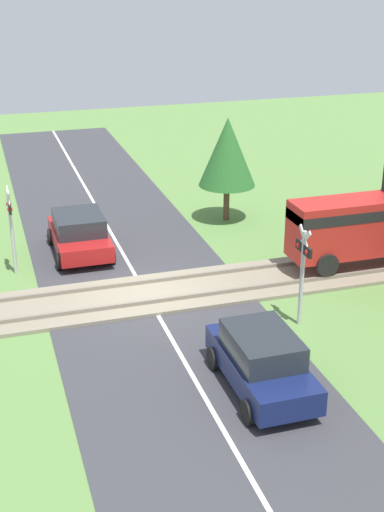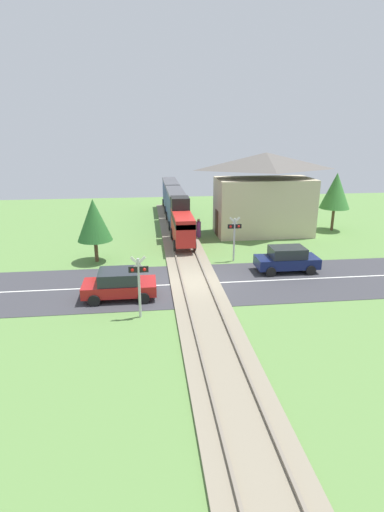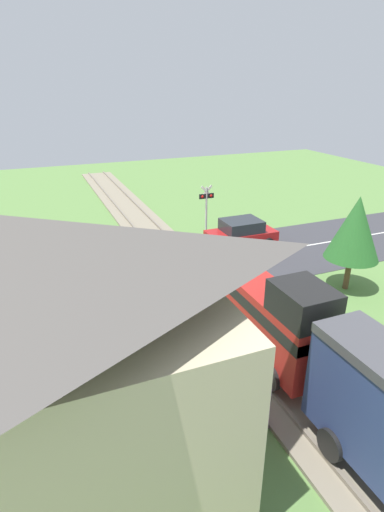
{
  "view_description": "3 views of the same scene",
  "coord_description": "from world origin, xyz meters",
  "px_view_note": "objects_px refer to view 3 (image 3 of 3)",
  "views": [
    {
      "loc": [
        19.63,
        -4.59,
        9.86
      ],
      "look_at": [
        0.0,
        1.48,
        1.2
      ],
      "focal_mm": 50.0,
      "sensor_mm": 36.0,
      "label": 1
    },
    {
      "loc": [
        -2.63,
        -20.89,
        8.47
      ],
      "look_at": [
        0.0,
        1.48,
        1.2
      ],
      "focal_mm": 28.0,
      "sensor_mm": 36.0,
      "label": 2
    },
    {
      "loc": [
        6.21,
        16.68,
        8.27
      ],
      "look_at": [
        0.0,
        1.48,
        1.2
      ],
      "focal_mm": 28.0,
      "sensor_mm": 36.0,
      "label": 3
    }
  ],
  "objects_px": {
    "crossing_signal_west_approach": "(206,203)",
    "car_far_side": "(57,286)",
    "station_building": "(20,399)",
    "pedestrian_by_station": "(263,406)",
    "car_near_crossing": "(241,232)",
    "crossing_signal_east_approach": "(139,273)"
  },
  "relations": [
    {
      "from": "car_near_crossing",
      "to": "pedestrian_by_station",
      "type": "xyz_separation_m",
      "value": [
        5.66,
        11.52,
        -0.09
      ]
    },
    {
      "from": "car_far_side",
      "to": "car_near_crossing",
      "type": "bearing_deg",
      "value": -163.88
    },
    {
      "from": "car_far_side",
      "to": "station_building",
      "type": "relative_size",
      "value": 0.46
    },
    {
      "from": "crossing_signal_west_approach",
      "to": "car_far_side",
      "type": "bearing_deg",
      "value": 30.43
    },
    {
      "from": "car_near_crossing",
      "to": "pedestrian_by_station",
      "type": "relative_size",
      "value": 2.49
    },
    {
      "from": "station_building",
      "to": "pedestrian_by_station",
      "type": "bearing_deg",
      "value": -175.15
    },
    {
      "from": "pedestrian_by_station",
      "to": "car_far_side",
      "type": "bearing_deg",
      "value": -63.48
    },
    {
      "from": "crossing_signal_west_approach",
      "to": "pedestrian_by_station",
      "type": "xyz_separation_m",
      "value": [
        4.59,
        13.87,
        -1.24
      ]
    },
    {
      "from": "crossing_signal_west_approach",
      "to": "pedestrian_by_station",
      "type": "relative_size",
      "value": 1.99
    },
    {
      "from": "crossing_signal_west_approach",
      "to": "crossing_signal_east_approach",
      "type": "bearing_deg",
      "value": 51.14
    },
    {
      "from": "crossing_signal_east_approach",
      "to": "crossing_signal_west_approach",
      "type": "bearing_deg",
      "value": -128.86
    },
    {
      "from": "crossing_signal_east_approach",
      "to": "pedestrian_by_station",
      "type": "distance_m",
      "value": 6.58
    },
    {
      "from": "car_far_side",
      "to": "crossing_signal_west_approach",
      "type": "xyz_separation_m",
      "value": [
        -8.9,
        -5.23,
        1.13
      ]
    },
    {
      "from": "car_near_crossing",
      "to": "crossing_signal_east_approach",
      "type": "relative_size",
      "value": 1.25
    },
    {
      "from": "crossing_signal_east_approach",
      "to": "car_near_crossing",
      "type": "bearing_deg",
      "value": -143.89
    },
    {
      "from": "car_near_crossing",
      "to": "crossing_signal_west_approach",
      "type": "height_order",
      "value": "crossing_signal_west_approach"
    },
    {
      "from": "pedestrian_by_station",
      "to": "crossing_signal_west_approach",
      "type": "bearing_deg",
      "value": -108.33
    },
    {
      "from": "crossing_signal_west_approach",
      "to": "station_building",
      "type": "height_order",
      "value": "station_building"
    },
    {
      "from": "car_far_side",
      "to": "crossing_signal_east_approach",
      "type": "bearing_deg",
      "value": 139.95
    },
    {
      "from": "car_near_crossing",
      "to": "station_building",
      "type": "relative_size",
      "value": 0.45
    },
    {
      "from": "car_far_side",
      "to": "pedestrian_by_station",
      "type": "relative_size",
      "value": 2.51
    },
    {
      "from": "car_near_crossing",
      "to": "pedestrian_by_station",
      "type": "bearing_deg",
      "value": 63.84
    }
  ]
}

